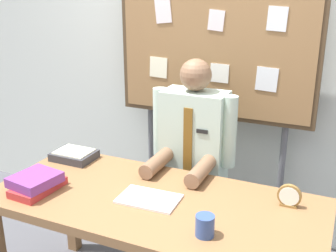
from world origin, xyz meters
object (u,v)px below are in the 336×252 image
at_px(desk, 155,214).
at_px(bulletin_board, 215,51).
at_px(paper_tray, 74,155).
at_px(coffee_mug, 205,226).
at_px(open_notebook, 149,199).
at_px(desk_clock, 289,197).
at_px(book_stack, 36,183).
at_px(person, 193,174).

relative_size(desk, bulletin_board, 0.91).
bearing_deg(paper_tray, coffee_mug, -23.76).
xyz_separation_m(open_notebook, desk_clock, (0.67, 0.23, 0.05)).
height_order(desk, book_stack, book_stack).
bearing_deg(open_notebook, coffee_mug, -26.39).
bearing_deg(desk_clock, person, 151.31).
height_order(person, desk_clock, person).
bearing_deg(desk, desk_clock, 18.06).
bearing_deg(desk, book_stack, -163.63).
bearing_deg(desk_clock, open_notebook, -160.95).
bearing_deg(bulletin_board, coffee_mug, -72.85).
bearing_deg(desk, person, 90.00).
height_order(book_stack, paper_tray, book_stack).
distance_m(person, coffee_mug, 0.86).
distance_m(book_stack, paper_tray, 0.45).
bearing_deg(book_stack, desk, 16.37).
xyz_separation_m(desk, coffee_mug, (0.35, -0.20, 0.14)).
height_order(bulletin_board, book_stack, bulletin_board).
bearing_deg(open_notebook, bulletin_board, 88.70).
relative_size(desk, person, 1.25).
xyz_separation_m(person, open_notebook, (-0.02, -0.59, 0.11)).
distance_m(person, paper_tray, 0.77).
xyz_separation_m(person, desk_clock, (0.65, -0.36, 0.16)).
bearing_deg(coffee_mug, paper_tray, 156.24).
bearing_deg(desk_clock, bulletin_board, 132.17).
relative_size(desk, book_stack, 5.94).
xyz_separation_m(book_stack, desk_clock, (1.27, 0.39, 0.01)).
height_order(desk, paper_tray, paper_tray).
bearing_deg(desk_clock, book_stack, -162.76).
distance_m(open_notebook, coffee_mug, 0.42).
relative_size(person, coffee_mug, 14.06).
distance_m(desk, paper_tray, 0.75).
relative_size(bulletin_board, book_stack, 6.50).
bearing_deg(book_stack, desk_clock, 17.24).
bearing_deg(person, bulletin_board, 90.00).
relative_size(bulletin_board, coffee_mug, 19.24).
bearing_deg(desk_clock, paper_tray, 178.15).
height_order(book_stack, open_notebook, book_stack).
height_order(coffee_mug, paper_tray, coffee_mug).
relative_size(book_stack, paper_tray, 1.14).
xyz_separation_m(person, paper_tray, (-0.70, -0.31, 0.13)).
xyz_separation_m(book_stack, open_notebook, (0.60, 0.16, -0.04)).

